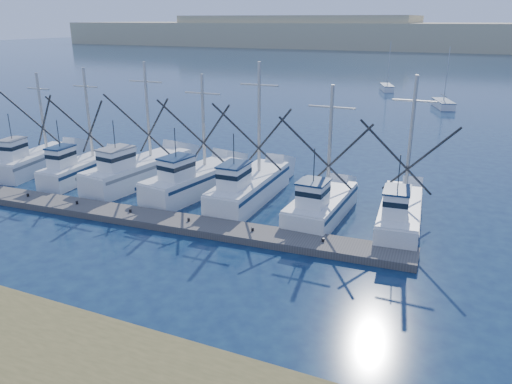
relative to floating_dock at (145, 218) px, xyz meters
The scene contains 6 objects.
ground 11.41m from the floating_dock, 32.44° to the right, with size 500.00×500.00×0.00m, color #0D1C3A.
floating_dock is the anchor object (origin of this frame).
dune_ridge 204.17m from the floating_dock, 87.30° to the left, with size 360.00×60.00×10.00m, color tan.
trawler_fleet 5.31m from the floating_dock, 87.22° to the left, with size 31.42×9.48×9.00m.
sailboat_near 52.22m from the floating_dock, 75.65° to the left, with size 3.62×5.97×8.10m.
sailboat_far 65.03m from the floating_dock, 87.64° to the left, with size 3.36×5.79×8.10m.
Camera 1 is at (7.97, -16.63, 11.57)m, focal length 35.00 mm.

